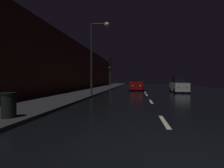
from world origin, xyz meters
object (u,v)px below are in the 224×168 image
Objects in this scene: streetlamp_overhead at (97,47)px; traffic_light_far_left at (110,66)px; car_parked_right_far at (179,85)px; trash_bin_curbside at (9,105)px; car_approaching_headlights at (136,84)px.

traffic_light_far_left is at bearing 91.54° from streetlamp_overhead.
streetlamp_overhead reaches higher than traffic_light_far_left.
streetlamp_overhead reaches higher than car_parked_right_far.
car_parked_right_far is at bearing 66.57° from traffic_light_far_left.
streetlamp_overhead is at bearing 128.36° from car_parked_right_far.
trash_bin_curbside is at bearing -96.57° from streetlamp_overhead.
traffic_light_far_left is at bearing 67.10° from car_parked_right_far.
streetlamp_overhead is 10.88m from trash_bin_curbside.
trash_bin_curbside is at bearing -2.97° from traffic_light_far_left.
trash_bin_curbside is 0.25× the size of car_parked_right_far.
trash_bin_curbside is (-0.88, -20.65, -2.90)m from traffic_light_far_left.
trash_bin_curbside is at bearing 150.05° from car_parked_right_far.
traffic_light_far_left reaches higher than trash_bin_curbside.
traffic_light_far_left is 5.21× the size of trash_bin_curbside.
car_parked_right_far is at bearing 54.23° from car_approaching_headlights.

